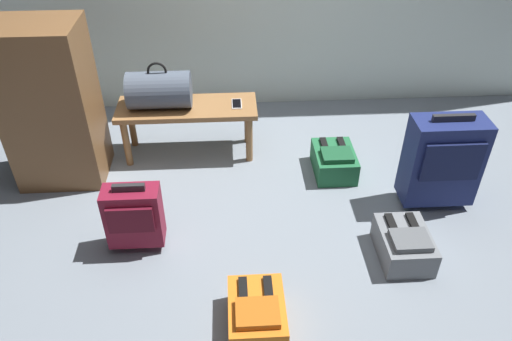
{
  "coord_description": "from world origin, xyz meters",
  "views": [
    {
      "loc": [
        -0.17,
        -2.33,
        2.12
      ],
      "look_at": [
        -0.01,
        0.19,
        0.25
      ],
      "focal_mm": 34.56,
      "sensor_mm": 36.0,
      "label": 1
    }
  ],
  "objects_px": {
    "bench": "(187,113)",
    "backpack_orange": "(257,315)",
    "side_cabinet": "(51,106)",
    "backpack_green": "(334,161)",
    "cell_phone": "(237,104)",
    "backpack_grey": "(404,244)",
    "suitcase_upright_navy": "(442,160)",
    "duffel_bag_slate": "(159,90)",
    "suitcase_small_burgundy": "(134,216)"
  },
  "relations": [
    {
      "from": "suitcase_small_burgundy",
      "to": "side_cabinet",
      "type": "distance_m",
      "value": 1.02
    },
    {
      "from": "bench",
      "to": "backpack_orange",
      "type": "height_order",
      "value": "bench"
    },
    {
      "from": "backpack_green",
      "to": "duffel_bag_slate",
      "type": "bearing_deg",
      "value": 165.58
    },
    {
      "from": "side_cabinet",
      "to": "backpack_green",
      "type": "bearing_deg",
      "value": -2.86
    },
    {
      "from": "suitcase_small_burgundy",
      "to": "backpack_orange",
      "type": "relative_size",
      "value": 1.21
    },
    {
      "from": "suitcase_upright_navy",
      "to": "bench",
      "type": "bearing_deg",
      "value": 156.99
    },
    {
      "from": "suitcase_upright_navy",
      "to": "backpack_grey",
      "type": "relative_size",
      "value": 1.75
    },
    {
      "from": "bench",
      "to": "backpack_orange",
      "type": "xyz_separation_m",
      "value": [
        0.41,
        -1.59,
        -0.24
      ]
    },
    {
      "from": "cell_phone",
      "to": "backpack_grey",
      "type": "bearing_deg",
      "value": -51.33
    },
    {
      "from": "bench",
      "to": "backpack_green",
      "type": "height_order",
      "value": "bench"
    },
    {
      "from": "backpack_orange",
      "to": "suitcase_upright_navy",
      "type": "bearing_deg",
      "value": 36.52
    },
    {
      "from": "side_cabinet",
      "to": "suitcase_upright_navy",
      "type": "bearing_deg",
      "value": -10.76
    },
    {
      "from": "backpack_green",
      "to": "suitcase_upright_navy",
      "type": "bearing_deg",
      "value": -32.65
    },
    {
      "from": "backpack_orange",
      "to": "backpack_green",
      "type": "distance_m",
      "value": 1.43
    },
    {
      "from": "duffel_bag_slate",
      "to": "backpack_green",
      "type": "height_order",
      "value": "duffel_bag_slate"
    },
    {
      "from": "backpack_grey",
      "to": "suitcase_upright_navy",
      "type": "bearing_deg",
      "value": 53.8
    },
    {
      "from": "suitcase_upright_navy",
      "to": "duffel_bag_slate",
      "type": "bearing_deg",
      "value": 159.07
    },
    {
      "from": "suitcase_small_burgundy",
      "to": "backpack_green",
      "type": "relative_size",
      "value": 1.21
    },
    {
      "from": "backpack_green",
      "to": "bench",
      "type": "bearing_deg",
      "value": 163.21
    },
    {
      "from": "bench",
      "to": "backpack_grey",
      "type": "bearing_deg",
      "value": -42.06
    },
    {
      "from": "backpack_green",
      "to": "side_cabinet",
      "type": "distance_m",
      "value": 1.95
    },
    {
      "from": "backpack_grey",
      "to": "side_cabinet",
      "type": "xyz_separation_m",
      "value": [
        -2.14,
        0.94,
        0.46
      ]
    },
    {
      "from": "cell_phone",
      "to": "side_cabinet",
      "type": "xyz_separation_m",
      "value": [
        -1.22,
        -0.22,
        0.15
      ]
    },
    {
      "from": "cell_phone",
      "to": "backpack_orange",
      "type": "relative_size",
      "value": 0.38
    },
    {
      "from": "cell_phone",
      "to": "backpack_green",
      "type": "distance_m",
      "value": 0.81
    },
    {
      "from": "backpack_grey",
      "to": "side_cabinet",
      "type": "relative_size",
      "value": 0.35
    },
    {
      "from": "backpack_orange",
      "to": "cell_phone",
      "type": "bearing_deg",
      "value": 91.7
    },
    {
      "from": "backpack_green",
      "to": "side_cabinet",
      "type": "relative_size",
      "value": 0.35
    },
    {
      "from": "bench",
      "to": "side_cabinet",
      "type": "relative_size",
      "value": 0.91
    },
    {
      "from": "bench",
      "to": "cell_phone",
      "type": "xyz_separation_m",
      "value": [
        0.36,
        -0.0,
        0.07
      ]
    },
    {
      "from": "duffel_bag_slate",
      "to": "backpack_grey",
      "type": "bearing_deg",
      "value": -38.36
    },
    {
      "from": "backpack_orange",
      "to": "suitcase_small_burgundy",
      "type": "bearing_deg",
      "value": 137.49
    },
    {
      "from": "cell_phone",
      "to": "bench",
      "type": "bearing_deg",
      "value": 179.72
    },
    {
      "from": "bench",
      "to": "cell_phone",
      "type": "distance_m",
      "value": 0.36
    },
    {
      "from": "suitcase_small_burgundy",
      "to": "backpack_grey",
      "type": "relative_size",
      "value": 1.21
    },
    {
      "from": "cell_phone",
      "to": "backpack_green",
      "type": "bearing_deg",
      "value": -24.64
    },
    {
      "from": "suitcase_small_burgundy",
      "to": "backpack_orange",
      "type": "distance_m",
      "value": 0.92
    },
    {
      "from": "side_cabinet",
      "to": "backpack_orange",
      "type": "bearing_deg",
      "value": -47.4
    },
    {
      "from": "suitcase_small_burgundy",
      "to": "side_cabinet",
      "type": "xyz_separation_m",
      "value": [
        -0.6,
        0.76,
        0.31
      ]
    },
    {
      "from": "backpack_grey",
      "to": "backpack_orange",
      "type": "bearing_deg",
      "value": -153.58
    },
    {
      "from": "suitcase_small_burgundy",
      "to": "backpack_green",
      "type": "xyz_separation_m",
      "value": [
        1.3,
        0.67,
        -0.15
      ]
    },
    {
      "from": "bench",
      "to": "backpack_orange",
      "type": "relative_size",
      "value": 2.63
    },
    {
      "from": "bench",
      "to": "cell_phone",
      "type": "relative_size",
      "value": 6.94
    },
    {
      "from": "bench",
      "to": "side_cabinet",
      "type": "height_order",
      "value": "side_cabinet"
    },
    {
      "from": "side_cabinet",
      "to": "backpack_grey",
      "type": "bearing_deg",
      "value": -23.68
    },
    {
      "from": "duffel_bag_slate",
      "to": "bench",
      "type": "bearing_deg",
      "value": 0.0
    },
    {
      "from": "backpack_green",
      "to": "backpack_grey",
      "type": "relative_size",
      "value": 1.0
    },
    {
      "from": "suitcase_upright_navy",
      "to": "backpack_orange",
      "type": "distance_m",
      "value": 1.54
    },
    {
      "from": "duffel_bag_slate",
      "to": "backpack_orange",
      "type": "xyz_separation_m",
      "value": [
        0.58,
        -1.59,
        -0.44
      ]
    },
    {
      "from": "duffel_bag_slate",
      "to": "suitcase_small_burgundy",
      "type": "distance_m",
      "value": 1.03
    }
  ]
}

